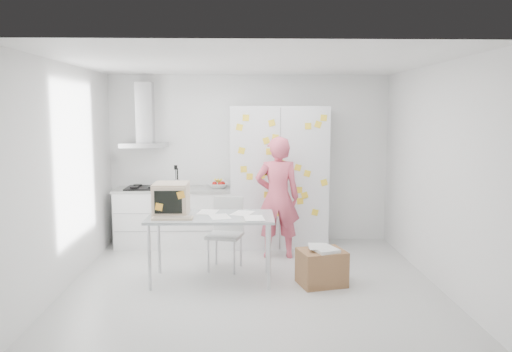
{
  "coord_description": "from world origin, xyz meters",
  "views": [
    {
      "loc": [
        -0.12,
        -6.08,
        2.13
      ],
      "look_at": [
        0.07,
        0.79,
        1.23
      ],
      "focal_mm": 35.0,
      "sensor_mm": 36.0,
      "label": 1
    }
  ],
  "objects_px": {
    "desk": "(186,207)",
    "chair": "(226,228)",
    "person": "(278,197)",
    "cardboard_box": "(322,267)"
  },
  "relations": [
    {
      "from": "chair",
      "to": "cardboard_box",
      "type": "relative_size",
      "value": 1.53
    },
    {
      "from": "desk",
      "to": "chair",
      "type": "bearing_deg",
      "value": 45.89
    },
    {
      "from": "person",
      "to": "cardboard_box",
      "type": "bearing_deg",
      "value": 110.56
    },
    {
      "from": "desk",
      "to": "person",
      "type": "bearing_deg",
      "value": 39.39
    },
    {
      "from": "cardboard_box",
      "to": "desk",
      "type": "bearing_deg",
      "value": 172.62
    },
    {
      "from": "person",
      "to": "cardboard_box",
      "type": "relative_size",
      "value": 2.8
    },
    {
      "from": "desk",
      "to": "chair",
      "type": "xyz_separation_m",
      "value": [
        0.49,
        0.49,
        -0.39
      ]
    },
    {
      "from": "person",
      "to": "cardboard_box",
      "type": "xyz_separation_m",
      "value": [
        0.46,
        -1.19,
        -0.66
      ]
    },
    {
      "from": "desk",
      "to": "chair",
      "type": "relative_size",
      "value": 1.62
    },
    {
      "from": "desk",
      "to": "chair",
      "type": "distance_m",
      "value": 0.8
    }
  ]
}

